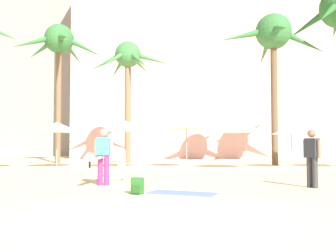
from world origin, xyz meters
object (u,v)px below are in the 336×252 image
object	(u,v)px
cafe_umbrella_0	(187,125)
cafe_umbrella_2	(292,131)
beach_towel	(182,193)
person_near_right	(104,155)
backpack	(137,186)
palm_tree_right	(128,64)
person_near_left	(312,156)
cafe_umbrella_3	(57,127)
cafe_umbrella_6	(243,128)
person_far_right	(118,171)
cafe_umbrella_4	(125,126)
palm_tree_left	(273,39)
palm_tree_far_right	(59,46)

from	to	relation	value
cafe_umbrella_0	cafe_umbrella_2	xyz separation A→B (m)	(5.58, -0.21, -0.33)
beach_towel	person_near_right	xyz separation A→B (m)	(-2.35, 2.03, 0.93)
cafe_umbrella_2	person_near_right	xyz separation A→B (m)	(-8.68, -8.03, -1.02)
beach_towel	backpack	bearing A→B (deg)	-174.02
palm_tree_right	person_near_left	world-z (taller)	palm_tree_right
cafe_umbrella_3	backpack	bearing A→B (deg)	-64.38
palm_tree_right	cafe_umbrella_0	xyz separation A→B (m)	(3.55, -4.28, -4.18)
cafe_umbrella_6	person_near_right	size ratio (longest dim) A/B	0.92
person_far_right	backpack	bearing A→B (deg)	107.80
person_near_right	person_near_left	distance (m)	6.26
cafe_umbrella_4	person_far_right	world-z (taller)	cafe_umbrella_4
cafe_umbrella_6	cafe_umbrella_3	bearing A→B (deg)	174.29
cafe_umbrella_3	beach_towel	bearing A→B (deg)	-59.11
person_far_right	person_near_right	bearing A→B (deg)	83.31
palm_tree_right	beach_towel	size ratio (longest dim) A/B	4.46
palm_tree_left	person_far_right	bearing A→B (deg)	-132.60
cafe_umbrella_0	backpack	bearing A→B (deg)	-100.48
cafe_umbrella_6	person_near_right	bearing A→B (deg)	-129.23
cafe_umbrella_0	beach_towel	size ratio (longest dim) A/B	1.40
cafe_umbrella_4	cafe_umbrella_6	size ratio (longest dim) A/B	1.05
backpack	cafe_umbrella_3	bearing A→B (deg)	-136.25
palm_tree_right	cafe_umbrella_4	size ratio (longest dim) A/B	2.94
cafe_umbrella_2	backpack	world-z (taller)	cafe_umbrella_2
palm_tree_left	cafe_umbrella_2	bearing A→B (deg)	-84.90
palm_tree_left	beach_towel	xyz separation A→B (m)	(-6.13, -12.41, -7.55)
cafe_umbrella_6	person_near_right	distance (m)	9.46
cafe_umbrella_0	person_far_right	size ratio (longest dim) A/B	2.65
palm_tree_far_right	beach_towel	world-z (taller)	palm_tree_far_right
palm_tree_far_right	cafe_umbrella_6	world-z (taller)	palm_tree_far_right
person_far_right	palm_tree_far_right	bearing A→B (deg)	-61.65
cafe_umbrella_0	cafe_umbrella_6	size ratio (longest dim) A/B	0.97
beach_towel	palm_tree_left	bearing A→B (deg)	63.72
cafe_umbrella_0	person_far_right	distance (m)	7.63
palm_tree_far_right	cafe_umbrella_2	size ratio (longest dim) A/B	4.20
palm_tree_left	palm_tree_right	xyz separation A→B (m)	(-8.92, 2.14, -1.10)
cafe_umbrella_4	backpack	xyz separation A→B (m)	(1.34, -10.24, -2.00)
cafe_umbrella_0	cafe_umbrella_6	bearing A→B (deg)	-18.82
cafe_umbrella_2	person_far_right	world-z (taller)	cafe_umbrella_2
palm_tree_far_right	person_near_left	xyz separation A→B (m)	(11.13, -13.31, -6.65)
palm_tree_far_right	cafe_umbrella_2	bearing A→B (deg)	-18.04
palm_tree_left	person_near_right	bearing A→B (deg)	-129.22
cafe_umbrella_4	palm_tree_right	bearing A→B (deg)	93.73
cafe_umbrella_6	cafe_umbrella_2	bearing A→B (deg)	15.40
cafe_umbrella_4	person_near_left	xyz separation A→B (m)	(6.36, -8.94, -1.27)
palm_tree_far_right	cafe_umbrella_2	world-z (taller)	palm_tree_far_right
cafe_umbrella_3	cafe_umbrella_4	world-z (taller)	cafe_umbrella_4
cafe_umbrella_4	person_near_right	distance (m)	8.19
backpack	cafe_umbrella_2	bearing A→B (deg)	161.75
person_near_left	cafe_umbrella_3	bearing A→B (deg)	108.61
cafe_umbrella_3	person_near_right	xyz separation A→B (m)	(3.80, -8.25, -1.21)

